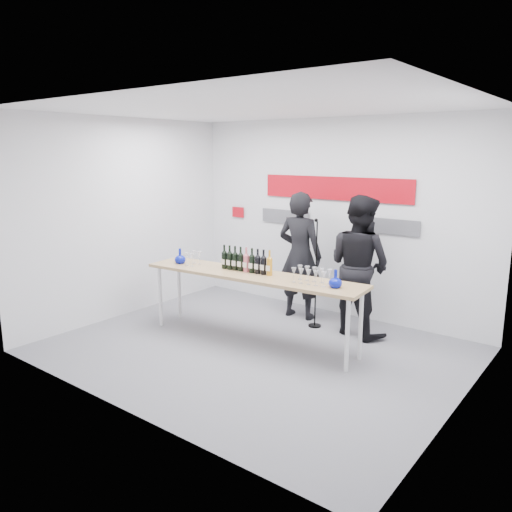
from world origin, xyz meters
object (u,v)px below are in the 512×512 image
Objects in this scene: presenter_right at (359,266)px; mic_stand at (315,294)px; presenter_left at (300,256)px; tasting_table at (251,279)px.

presenter_right reaches higher than mic_stand.
presenter_right is at bearing -1.03° from mic_stand.
presenter_left is 0.68m from mic_stand.
presenter_right is at bearing 170.18° from presenter_left.
tasting_table is at bearing 87.43° from presenter_left.
presenter_right reaches higher than tasting_table.
tasting_table is at bearing -125.39° from mic_stand.
presenter_left is 1.21× the size of mic_stand.
presenter_left is at bearing 136.25° from mic_stand.
tasting_table is 1.51m from presenter_right.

